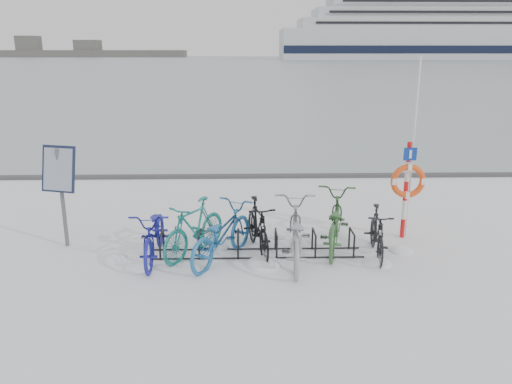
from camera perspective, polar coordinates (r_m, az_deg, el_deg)
ground at (r=9.58m, az=0.13°, el=-7.12°), size 900.00×900.00×0.00m
ice_sheet at (r=163.85m, az=-1.39°, el=14.65°), size 400.00×298.00×0.02m
quay_edge at (r=15.17m, az=-0.48°, el=1.83°), size 400.00×0.25×0.10m
bike_rack at (r=9.51m, az=0.13°, el=-6.12°), size 4.00×0.48×0.46m
info_board at (r=10.22m, az=-21.56°, el=1.81°), size 0.72×0.43×2.02m
lifebuoy_station at (r=10.43m, az=16.96°, el=1.22°), size 0.70×0.22×3.64m
cruise_ferry at (r=220.05m, az=21.09°, el=17.08°), size 133.26×25.14×43.79m
shoreline at (r=295.11m, az=-26.67°, el=14.15°), size 180.00×12.00×9.50m
bike_0 at (r=9.43m, az=-11.49°, el=-4.44°), size 0.71×1.98×1.03m
bike_1 at (r=9.49m, az=-7.07°, el=-3.94°), size 1.40×1.80×1.09m
bike_2 at (r=9.19m, az=-3.97°, el=-4.59°), size 1.60×2.12×1.07m
bike_3 at (r=9.55m, az=0.21°, el=-3.81°), size 0.81×1.81×1.05m
bike_4 at (r=9.13m, az=4.49°, el=-4.48°), size 0.93×2.24×1.15m
bike_5 at (r=9.86m, az=8.94°, el=-3.11°), size 1.22×2.27×1.13m
bike_6 at (r=9.63m, az=13.68°, el=-4.38°), size 0.64×1.64×0.96m
snow_drifts at (r=9.47m, az=1.11°, el=-7.41°), size 5.91×1.91×0.23m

